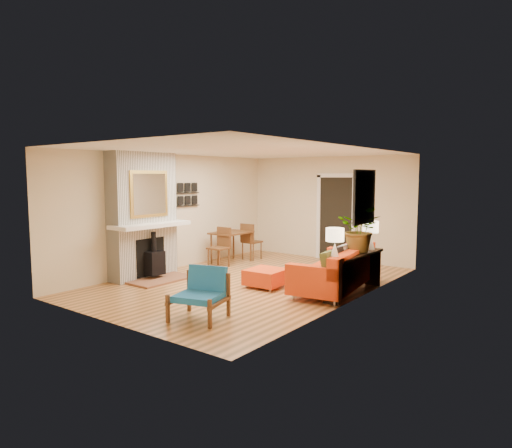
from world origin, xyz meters
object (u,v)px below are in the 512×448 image
object	(u,v)px
console_table	(354,262)
lamp_near	(335,240)
ottoman	(266,277)
blue_chair	(202,291)
lamp_far	(370,232)
houseplant	(361,229)
dining_table	(234,238)
sofa	(338,270)

from	to	relation	value
console_table	lamp_near	distance (m)	0.91
ottoman	blue_chair	size ratio (longest dim) A/B	0.80
ottoman	blue_chair	distance (m)	2.15
lamp_far	houseplant	world-z (taller)	houseplant
console_table	lamp_far	size ratio (longest dim) A/B	3.43
dining_table	sofa	bearing A→B (deg)	-16.23
ottoman	blue_chair	world-z (taller)	blue_chair
sofa	dining_table	size ratio (longest dim) A/B	1.36
sofa	ottoman	size ratio (longest dim) A/B	3.29
dining_table	lamp_near	bearing A→B (deg)	-25.89
blue_chair	houseplant	world-z (taller)	houseplant
blue_chair	console_table	world-z (taller)	blue_chair
ottoman	dining_table	bearing A→B (deg)	143.62
lamp_far	houseplant	bearing A→B (deg)	-91.34
ottoman	dining_table	size ratio (longest dim) A/B	0.41
sofa	lamp_near	world-z (taller)	lamp_near
ottoman	dining_table	world-z (taller)	dining_table
sofa	houseplant	bearing A→B (deg)	34.59
ottoman	lamp_far	xyz separation A→B (m)	(1.57, 1.22, 0.86)
ottoman	houseplant	bearing A→B (deg)	26.87
sofa	lamp_far	bearing A→B (deg)	62.81
blue_chair	sofa	bearing A→B (deg)	71.57
dining_table	houseplant	bearing A→B (deg)	-11.51
sofa	ottoman	distance (m)	1.37
ottoman	houseplant	size ratio (longest dim) A/B	0.83
lamp_near	lamp_far	distance (m)	1.46
sofa	ottoman	xyz separation A→B (m)	(-1.23, -0.57, -0.19)
ottoman	dining_table	xyz separation A→B (m)	(-2.08, 1.53, 0.41)
sofa	blue_chair	world-z (taller)	sofa
houseplant	lamp_near	bearing A→B (deg)	-89.44
blue_chair	console_table	distance (m)	2.91
dining_table	houseplant	distance (m)	3.75
ottoman	sofa	bearing A→B (deg)	24.64
lamp_near	lamp_far	world-z (taller)	same
dining_table	lamp_near	xyz separation A→B (m)	(3.65, -1.77, 0.46)
lamp_near	lamp_far	size ratio (longest dim) A/B	1.00
dining_table	lamp_far	distance (m)	3.69
sofa	console_table	bearing A→B (deg)	-7.05
sofa	lamp_far	distance (m)	1.00
lamp_far	blue_chair	bearing A→B (deg)	-110.23
console_table	lamp_near	xyz separation A→B (m)	(0.00, -0.76, 0.49)
dining_table	console_table	xyz separation A→B (m)	(3.65, -1.01, -0.03)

